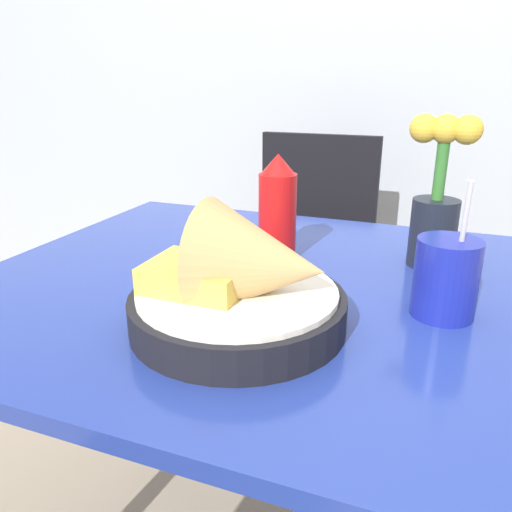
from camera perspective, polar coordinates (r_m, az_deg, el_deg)
wall_window at (r=2.06m, az=14.45°, el=26.26°), size 7.00×0.06×2.60m
dining_table at (r=0.90m, az=0.03°, el=-9.03°), size 0.95×0.84×0.72m
chair_far_window at (r=1.69m, az=6.18°, el=1.55°), size 0.40×0.40×0.87m
food_basket at (r=0.66m, az=-1.12°, el=-3.58°), size 0.29×0.29×0.18m
ketchup_bottle at (r=0.92m, az=2.46°, el=5.37°), size 0.07×0.07×0.20m
drink_cup at (r=0.75m, az=20.85°, el=-2.62°), size 0.09×0.09×0.20m
flower_vase at (r=0.93m, az=19.95°, el=5.82°), size 0.12×0.08×0.27m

